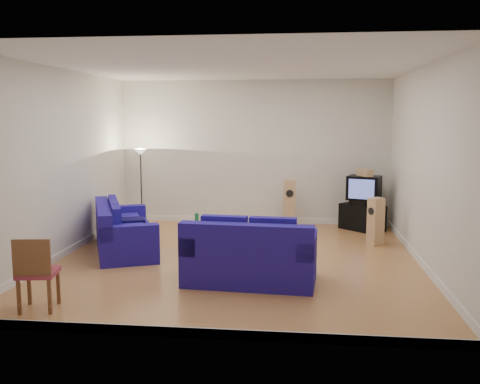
# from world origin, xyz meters

# --- Properties ---
(room) EXTENTS (6.01, 6.51, 3.21)m
(room) POSITION_xyz_m (0.00, 0.00, 1.54)
(room) COLOR #965B2E
(room) RESTS_ON ground
(sofa_three_seat) EXTENTS (1.72, 2.40, 0.85)m
(sofa_three_seat) POSITION_xyz_m (-2.13, 0.38, 0.32)
(sofa_three_seat) COLOR navy
(sofa_three_seat) RESTS_ON ground
(sofa_loveseat) EXTENTS (1.94, 1.18, 0.93)m
(sofa_loveseat) POSITION_xyz_m (0.32, -1.22, 0.35)
(sofa_loveseat) COLOR navy
(sofa_loveseat) RESTS_ON ground
(coffee_table) EXTENTS (0.99, 0.58, 0.34)m
(coffee_table) POSITION_xyz_m (-0.62, 0.67, 0.29)
(coffee_table) COLOR tan
(coffee_table) RESTS_ON ground
(bottle) EXTENTS (0.09, 0.09, 0.30)m
(bottle) POSITION_xyz_m (-0.84, 0.77, 0.49)
(bottle) COLOR #197233
(bottle) RESTS_ON coffee_table
(tissue_box) EXTENTS (0.24, 0.14, 0.09)m
(tissue_box) POSITION_xyz_m (-0.68, 0.61, 0.39)
(tissue_box) COLOR green
(tissue_box) RESTS_ON coffee_table
(red_canister) EXTENTS (0.11, 0.11, 0.14)m
(red_canister) POSITION_xyz_m (-0.35, 0.78, 0.41)
(red_canister) COLOR red
(red_canister) RESTS_ON coffee_table
(remote) EXTENTS (0.16, 0.06, 0.02)m
(remote) POSITION_xyz_m (-0.32, 0.54, 0.35)
(remote) COLOR black
(remote) RESTS_ON coffee_table
(tv_stand) EXTENTS (0.99, 0.97, 0.54)m
(tv_stand) POSITION_xyz_m (2.36, 2.70, 0.27)
(tv_stand) COLOR black
(tv_stand) RESTS_ON ground
(av_receiver) EXTENTS (0.57, 0.57, 0.10)m
(av_receiver) POSITION_xyz_m (2.35, 2.64, 0.60)
(av_receiver) COLOR black
(av_receiver) RESTS_ON tv_stand
(television) EXTENTS (0.78, 0.68, 0.51)m
(television) POSITION_xyz_m (2.38, 2.71, 0.90)
(television) COLOR black
(television) RESTS_ON av_receiver
(centre_speaker) EXTENTS (0.32, 0.45, 0.15)m
(centre_speaker) POSITION_xyz_m (2.38, 2.68, 1.23)
(centre_speaker) COLOR tan
(centre_speaker) RESTS_ON television
(speaker_left) EXTENTS (0.26, 0.34, 1.06)m
(speaker_left) POSITION_xyz_m (0.81, 2.70, 0.53)
(speaker_left) COLOR tan
(speaker_left) RESTS_ON ground
(speaker_right) EXTENTS (0.34, 0.33, 0.89)m
(speaker_right) POSITION_xyz_m (2.45, 1.34, 0.45)
(speaker_right) COLOR tan
(speaker_right) RESTS_ON ground
(floor_lamp) EXTENTS (0.29, 0.29, 1.71)m
(floor_lamp) POSITION_xyz_m (-2.39, 2.49, 1.41)
(floor_lamp) COLOR black
(floor_lamp) RESTS_ON ground
(dining_chair) EXTENTS (0.51, 0.51, 0.94)m
(dining_chair) POSITION_xyz_m (-2.18, -2.65, 0.52)
(dining_chair) COLOR brown
(dining_chair) RESTS_ON ground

